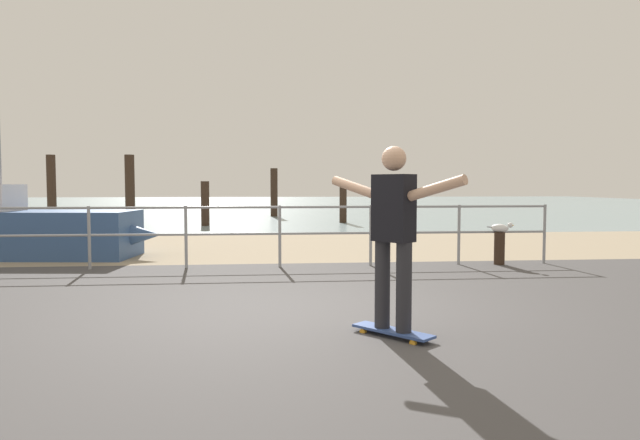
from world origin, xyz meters
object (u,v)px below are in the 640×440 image
(skateboard, at_px, (393,331))
(skateboarder, at_px, (393,227))
(sailboat, at_px, (25,231))
(bollard_short, at_px, (499,249))
(seagull, at_px, (501,228))

(skateboard, bearing_deg, skateboarder, 101.31)
(sailboat, distance_m, bollard_short, 8.73)
(bollard_short, bearing_deg, seagull, -50.80)
(skateboard, distance_m, bollard_short, 5.32)
(sailboat, bearing_deg, seagull, -12.25)
(bollard_short, height_order, seagull, seagull)
(sailboat, relative_size, bollard_short, 9.46)
(sailboat, distance_m, skateboard, 8.48)
(skateboarder, relative_size, bollard_short, 2.85)
(seagull, bearing_deg, sailboat, 167.75)
(sailboat, relative_size, skateboarder, 3.32)
(skateboard, relative_size, seagull, 1.81)
(bollard_short, xyz_separation_m, seagull, (0.01, -0.01, 0.37))
(skateboard, xyz_separation_m, skateboarder, (-0.00, 0.00, 0.95))
(sailboat, height_order, bollard_short, sailboat)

